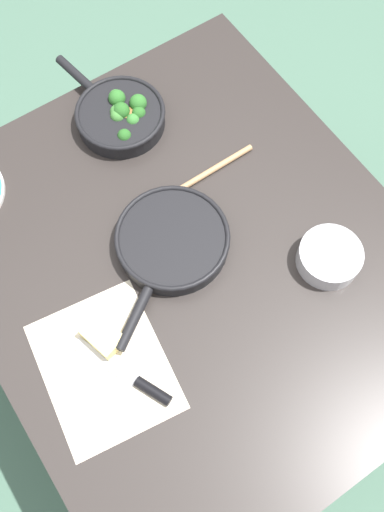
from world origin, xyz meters
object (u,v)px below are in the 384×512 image
(skillet_broccoli, at_px, (121,114))
(grater_knife, at_px, (136,380))
(skillet_eggs, at_px, (172,241))
(wooden_spoon, at_px, (182,188))
(cheese_block, at_px, (103,336))
(prep_bowl_steel, at_px, (329,257))

(skillet_broccoli, relative_size, grater_knife, 1.56)
(skillet_broccoli, bearing_deg, skillet_eggs, 157.61)
(skillet_eggs, xyz_separation_m, grater_knife, (-0.23, 0.24, -0.02))
(skillet_eggs, height_order, wooden_spoon, skillet_eggs)
(skillet_eggs, xyz_separation_m, cheese_block, (-0.11, 0.25, -0.00))
(skillet_broccoli, distance_m, cheese_block, 0.59)
(skillet_eggs, bearing_deg, skillet_broccoli, -136.30)
(skillet_broccoli, relative_size, wooden_spoon, 1.09)
(wooden_spoon, relative_size, prep_bowl_steel, 2.30)
(skillet_eggs, distance_m, cheese_block, 0.27)
(wooden_spoon, height_order, cheese_block, cheese_block)
(grater_knife, height_order, prep_bowl_steel, prep_bowl_steel)
(grater_knife, relative_size, cheese_block, 2.35)
(skillet_broccoli, height_order, wooden_spoon, skillet_broccoli)
(skillet_broccoli, height_order, skillet_eggs, skillet_broccoli)
(grater_knife, relative_size, prep_bowl_steel, 1.60)
(skillet_eggs, height_order, cheese_block, skillet_eggs)
(wooden_spoon, distance_m, grater_knife, 0.49)
(skillet_broccoli, xyz_separation_m, skillet_eggs, (-0.37, 0.09, -0.01))
(skillet_eggs, distance_m, grater_knife, 0.33)
(cheese_block, bearing_deg, skillet_eggs, -67.02)
(skillet_eggs, height_order, prep_bowl_steel, prep_bowl_steel)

